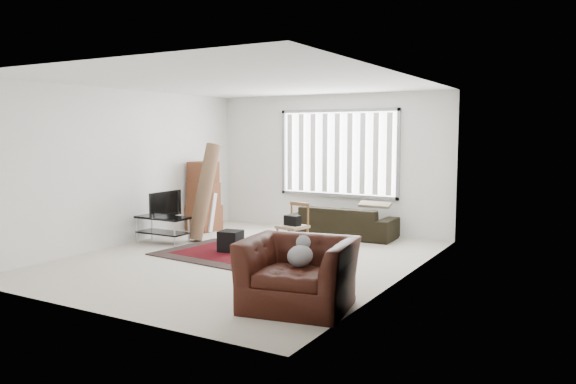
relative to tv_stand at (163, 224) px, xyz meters
name	(u,v)px	position (x,y,z in m)	size (l,w,h in m)	color
room	(264,145)	(1.98, 0.22, 1.41)	(6.00, 6.02, 2.71)	beige
persian_rug	(236,255)	(1.69, -0.17, -0.34)	(2.58, 1.85, 0.02)	black
tv_stand	(163,224)	(0.00, 0.00, 0.00)	(0.96, 0.43, 0.48)	black
tv	(162,204)	(0.00, 0.00, 0.36)	(0.78, 0.10, 0.45)	black
subwoofer	(231,241)	(1.48, -0.02, -0.16)	(0.34, 0.34, 0.34)	black
moving_boxes	(204,199)	(-0.20, 1.41, 0.29)	(0.62, 0.58, 1.38)	brown
white_flatpack	(202,212)	(-0.20, 1.35, 0.04)	(0.61, 0.09, 0.78)	silver
rolled_rug	(204,192)	(0.43, 0.64, 0.54)	(0.26, 0.26, 1.76)	brown
sofa	(343,217)	(2.50, 2.16, 0.03)	(1.97, 0.85, 0.76)	black
side_chair	(293,224)	(2.28, 0.65, 0.09)	(0.49, 0.49, 0.79)	#907B5E
armchair	(299,268)	(3.86, -2.03, 0.10)	(1.36, 1.24, 0.89)	black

